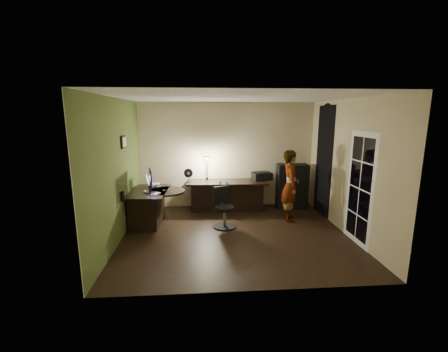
{
  "coord_description": "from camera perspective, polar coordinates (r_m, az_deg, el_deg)",
  "views": [
    {
      "loc": [
        -0.66,
        -5.69,
        2.39
      ],
      "look_at": [
        -0.15,
        1.05,
        1.0
      ],
      "focal_mm": 24.0,
      "sensor_mm": 36.0,
      "label": 1
    }
  ],
  "objects": [
    {
      "name": "laptop_stand",
      "position": [
        7.05,
        -13.21,
        -1.82
      ],
      "size": [
        0.24,
        0.21,
        0.09
      ],
      "primitive_type": "cube",
      "rotation": [
        0.0,
        0.0,
        -0.17
      ],
      "color": "silver",
      "rests_on": "desk_left"
    },
    {
      "name": "headphones",
      "position": [
        7.16,
        -0.11,
        -1.25
      ],
      "size": [
        0.21,
        0.16,
        0.09
      ],
      "primitive_type": "cube",
      "rotation": [
        0.0,
        0.0,
        0.43
      ],
      "color": "navy",
      "rests_on": "desk_right"
    },
    {
      "name": "notepad",
      "position": [
        6.51,
        -12.87,
        -3.27
      ],
      "size": [
        0.2,
        0.23,
        0.01
      ],
      "primitive_type": "cube",
      "rotation": [
        0.0,
        0.0,
        -0.43
      ],
      "color": "silver",
      "rests_on": "desk_left"
    },
    {
      "name": "cabinet",
      "position": [
        7.9,
        12.8,
        -1.93
      ],
      "size": [
        0.78,
        0.41,
        1.15
      ],
      "primitive_type": "cube",
      "rotation": [
        0.0,
        0.0,
        -0.04
      ],
      "color": "black",
      "rests_on": "floor"
    },
    {
      "name": "wall_front",
      "position": [
        3.88,
        5.65,
        -3.96
      ],
      "size": [
        4.5,
        0.01,
        2.7
      ],
      "primitive_type": "cube",
      "color": "#BFB389",
      "rests_on": "floor"
    },
    {
      "name": "wall_back",
      "position": [
        7.79,
        0.57,
        3.95
      ],
      "size": [
        4.5,
        0.01,
        2.7
      ],
      "primitive_type": "cube",
      "color": "#BFB389",
      "rests_on": "floor"
    },
    {
      "name": "person",
      "position": [
        6.95,
        12.5,
        -1.81
      ],
      "size": [
        0.45,
        0.62,
        1.62
      ],
      "primitive_type": "imported",
      "rotation": [
        0.0,
        0.0,
        1.46
      ],
      "color": "#D8A88C",
      "rests_on": "floor"
    },
    {
      "name": "office_chair",
      "position": [
        6.42,
        0.13,
        -6.11
      ],
      "size": [
        0.61,
        0.61,
        0.87
      ],
      "primitive_type": "cube",
      "rotation": [
        0.0,
        0.0,
        0.3
      ],
      "color": "black",
      "rests_on": "floor"
    },
    {
      "name": "speaker",
      "position": [
        6.12,
        -18.74,
        -3.68
      ],
      "size": [
        0.1,
        0.1,
        0.19
      ],
      "primitive_type": "cylinder",
      "rotation": [
        0.0,
        0.0,
        0.41
      ],
      "color": "black",
      "rests_on": "desk_left"
    },
    {
      "name": "wall_left",
      "position": [
        6.0,
        -19.68,
        0.95
      ],
      "size": [
        0.01,
        4.0,
        2.7
      ],
      "primitive_type": "cube",
      "color": "#BFB389",
      "rests_on": "floor"
    },
    {
      "name": "wall_right",
      "position": [
        6.48,
        22.5,
        1.49
      ],
      "size": [
        0.01,
        4.0,
        2.7
      ],
      "primitive_type": "cube",
      "color": "#BFB389",
      "rests_on": "floor"
    },
    {
      "name": "laptop",
      "position": [
        7.02,
        -13.26,
        -0.69
      ],
      "size": [
        0.35,
        0.33,
        0.21
      ],
      "primitive_type": "cube",
      "rotation": [
        0.0,
        0.0,
        0.17
      ],
      "color": "silver",
      "rests_on": "laptop_stand"
    },
    {
      "name": "green_wall_overlay",
      "position": [
        5.99,
        -19.54,
        0.96
      ],
      "size": [
        0.0,
        4.0,
        2.7
      ],
      "primitive_type": "cube",
      "color": "#485C24",
      "rests_on": "floor"
    },
    {
      "name": "ceiling",
      "position": [
        5.73,
        2.37,
        14.77
      ],
      "size": [
        4.5,
        4.0,
        0.01
      ],
      "primitive_type": "cube",
      "color": "silver",
      "rests_on": "floor"
    },
    {
      "name": "desk_left",
      "position": [
        6.88,
        -13.99,
        -5.77
      ],
      "size": [
        0.86,
        1.33,
        0.75
      ],
      "primitive_type": "cube",
      "rotation": [
        0.0,
        0.0,
        -0.05
      ],
      "color": "black",
      "rests_on": "floor"
    },
    {
      "name": "framed_picture",
      "position": [
        6.35,
        -18.63,
        6.15
      ],
      "size": [
        0.04,
        0.3,
        0.25
      ],
      "primitive_type": "cube",
      "color": "black",
      "rests_on": "wall_left"
    },
    {
      "name": "mouse",
      "position": [
        6.71,
        -14.83,
        -2.82
      ],
      "size": [
        0.07,
        0.1,
        0.04
      ],
      "primitive_type": "ellipsoid",
      "rotation": [
        0.0,
        0.0,
        -0.07
      ],
      "color": "silver",
      "rests_on": "desk_left"
    },
    {
      "name": "desk_right",
      "position": [
        7.59,
        0.61,
        -3.77
      ],
      "size": [
        2.02,
        0.77,
        0.75
      ],
      "primitive_type": "cube",
      "rotation": [
        0.0,
        0.0,
        -0.03
      ],
      "color": "black",
      "rests_on": "floor"
    },
    {
      "name": "printer",
      "position": [
        7.72,
        7.23,
        0.04
      ],
      "size": [
        0.52,
        0.43,
        0.21
      ],
      "primitive_type": "cube",
      "rotation": [
        0.0,
        0.0,
        0.16
      ],
      "color": "black",
      "rests_on": "desk_right"
    },
    {
      "name": "desk_lamp",
      "position": [
        7.63,
        -3.29,
        1.79
      ],
      "size": [
        0.21,
        0.33,
        0.68
      ],
      "primitive_type": "cube",
      "rotation": [
        0.0,
        0.0,
        0.17
      ],
      "color": "black",
      "rests_on": "desk_right"
    },
    {
      "name": "desk_fan",
      "position": [
        7.42,
        -6.81,
        0.12
      ],
      "size": [
        0.24,
        0.15,
        0.35
      ],
      "primitive_type": "cube",
      "rotation": [
        0.0,
        0.0,
        0.13
      ],
      "color": "black",
      "rests_on": "desk_right"
    },
    {
      "name": "phone",
      "position": [
        6.75,
        -11.38,
        -2.7
      ],
      "size": [
        0.09,
        0.14,
        0.01
      ],
      "primitive_type": "cube",
      "rotation": [
        0.0,
        0.0,
        0.25
      ],
      "color": "black",
      "rests_on": "desk_left"
    },
    {
      "name": "floor",
      "position": [
        6.21,
        2.16,
        -11.08
      ],
      "size": [
        4.5,
        4.0,
        0.01
      ],
      "primitive_type": "cube",
      "color": "black",
      "rests_on": "ground"
    },
    {
      "name": "pen",
      "position": [
        6.36,
        -10.93,
        -3.53
      ],
      "size": [
        0.02,
        0.15,
        0.01
      ],
      "primitive_type": "cube",
      "rotation": [
        0.0,
        0.0,
        -0.03
      ],
      "color": "black",
      "rests_on": "desk_left"
    },
    {
      "name": "arched_doorway",
      "position": [
        7.51,
        18.47,
        2.68
      ],
      "size": [
        0.01,
        0.9,
        2.6
      ],
      "primitive_type": "cube",
      "color": "black",
      "rests_on": "floor"
    },
    {
      "name": "french_door",
      "position": [
        6.05,
        24.44,
        -2.23
      ],
      "size": [
        0.02,
        0.92,
        2.1
      ],
      "primitive_type": "cube",
      "color": "white",
      "rests_on": "floor"
    },
    {
      "name": "monitor",
      "position": [
        6.56,
        -13.95,
        -1.6
      ],
      "size": [
        0.23,
        0.57,
        0.37
      ],
      "primitive_type": "cube",
      "rotation": [
        0.0,
        0.0,
        0.21
      ],
      "color": "black",
      "rests_on": "desk_left"
    }
  ]
}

